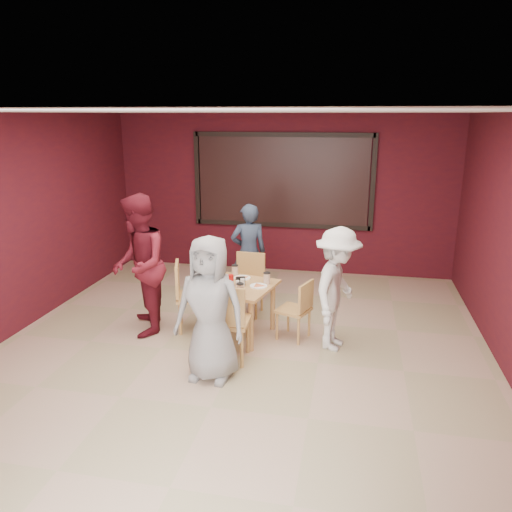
% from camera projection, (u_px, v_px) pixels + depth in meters
% --- Properties ---
extents(floor, '(7.00, 7.00, 0.00)m').
position_uv_depth(floor, '(237.00, 355.00, 5.96)').
color(floor, tan).
rests_on(floor, ground).
extents(window_blinds, '(3.00, 0.02, 1.50)m').
position_uv_depth(window_blinds, '(282.00, 181.00, 8.76)').
color(window_blinds, black).
extents(dining_table, '(1.04, 1.04, 0.84)m').
position_uv_depth(dining_table, '(237.00, 291.00, 6.35)').
color(dining_table, '#BA7B4C').
rests_on(dining_table, floor).
extents(chair_front, '(0.48, 0.48, 0.96)m').
position_uv_depth(chair_front, '(227.00, 319.00, 5.65)').
color(chair_front, tan).
rests_on(chair_front, floor).
extents(chair_back, '(0.44, 0.44, 0.87)m').
position_uv_depth(chair_back, '(249.00, 280.00, 7.14)').
color(chair_back, tan).
rests_on(chair_back, floor).
extents(chair_left, '(0.56, 0.56, 0.92)m').
position_uv_depth(chair_left, '(187.00, 292.00, 6.56)').
color(chair_left, tan).
rests_on(chair_left, floor).
extents(chair_right, '(0.48, 0.48, 0.78)m').
position_uv_depth(chair_right, '(298.00, 307.00, 6.27)').
color(chair_right, tan).
rests_on(chair_right, floor).
extents(diner_front, '(0.82, 0.57, 1.59)m').
position_uv_depth(diner_front, '(210.00, 309.00, 5.27)').
color(diner_front, gray).
rests_on(diner_front, floor).
extents(diner_back, '(0.64, 0.54, 1.50)m').
position_uv_depth(diner_back, '(249.00, 252.00, 7.59)').
color(diner_back, '#2E3C53').
rests_on(diner_back, floor).
extents(diner_left, '(0.97, 1.08, 1.83)m').
position_uv_depth(diner_left, '(139.00, 265.00, 6.37)').
color(diner_left, maroon).
rests_on(diner_left, floor).
extents(diner_right, '(0.79, 1.09, 1.51)m').
position_uv_depth(diner_right, '(337.00, 289.00, 5.97)').
color(diner_right, white).
rests_on(diner_right, floor).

